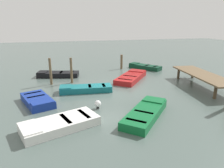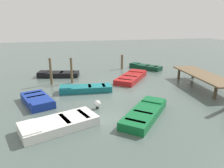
% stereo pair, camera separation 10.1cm
% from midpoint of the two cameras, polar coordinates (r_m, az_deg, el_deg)
% --- Properties ---
extents(ground_plane, '(80.00, 80.00, 0.00)m').
position_cam_midpoint_polar(ground_plane, '(14.92, 0.19, -1.29)').
color(ground_plane, '#4C5B56').
extents(dock_segment, '(6.26, 2.46, 0.95)m').
position_cam_midpoint_polar(dock_segment, '(16.51, 23.87, 2.09)').
color(dock_segment, brown).
rests_on(dock_segment, ground_plane).
extents(rowboat_green, '(3.62, 3.46, 0.46)m').
position_cam_midpoint_polar(rowboat_green, '(10.65, 9.28, -7.82)').
color(rowboat_green, '#0F602D').
rests_on(rowboat_green, ground_plane).
extents(rowboat_red, '(4.15, 3.75, 0.46)m').
position_cam_midpoint_polar(rowboat_red, '(17.29, 5.51, 1.89)').
color(rowboat_red, maroon).
rests_on(rowboat_red, ground_plane).
extents(rowboat_black, '(2.01, 3.65, 0.46)m').
position_cam_midpoint_polar(rowboat_black, '(18.79, -14.33, 2.64)').
color(rowboat_black, black).
rests_on(rowboat_black, ground_plane).
extents(rowboat_blue, '(3.02, 2.14, 0.46)m').
position_cam_midpoint_polar(rowboat_blue, '(12.91, -19.57, -4.17)').
color(rowboat_blue, navy).
rests_on(rowboat_blue, ground_plane).
extents(rowboat_dark_green, '(3.26, 2.78, 0.46)m').
position_cam_midpoint_polar(rowboat_dark_green, '(21.53, 9.22, 4.68)').
color(rowboat_dark_green, '#0C3823').
rests_on(rowboat_dark_green, ground_plane).
extents(rowboat_teal, '(1.40, 3.58, 0.46)m').
position_cam_midpoint_polar(rowboat_teal, '(14.35, -7.08, -1.25)').
color(rowboat_teal, '#14666B').
rests_on(rowboat_teal, ground_plane).
extents(rowboat_white, '(2.51, 3.67, 0.46)m').
position_cam_midpoint_polar(rowboat_white, '(9.77, -14.02, -10.48)').
color(rowboat_white, silver).
rests_on(rowboat_white, ground_plane).
extents(mooring_piling_center, '(0.18, 0.18, 1.98)m').
position_cam_midpoint_polar(mooring_piling_center, '(16.43, -10.84, 3.67)').
color(mooring_piling_center, brown).
rests_on(mooring_piling_center, ground_plane).
extents(mooring_piling_mid_left, '(0.23, 0.23, 1.44)m').
position_cam_midpoint_polar(mooring_piling_mid_left, '(21.21, 2.88, 6.09)').
color(mooring_piling_mid_left, brown).
rests_on(mooring_piling_mid_left, ground_plane).
extents(mooring_piling_far_right, '(0.18, 0.18, 2.02)m').
position_cam_midpoint_polar(mooring_piling_far_right, '(16.38, -16.25, 3.34)').
color(mooring_piling_far_right, brown).
rests_on(mooring_piling_far_right, ground_plane).
extents(marker_buoy, '(0.36, 0.36, 0.48)m').
position_cam_midpoint_polar(marker_buoy, '(11.47, -3.79, -5.43)').
color(marker_buoy, '#262626').
rests_on(marker_buoy, ground_plane).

